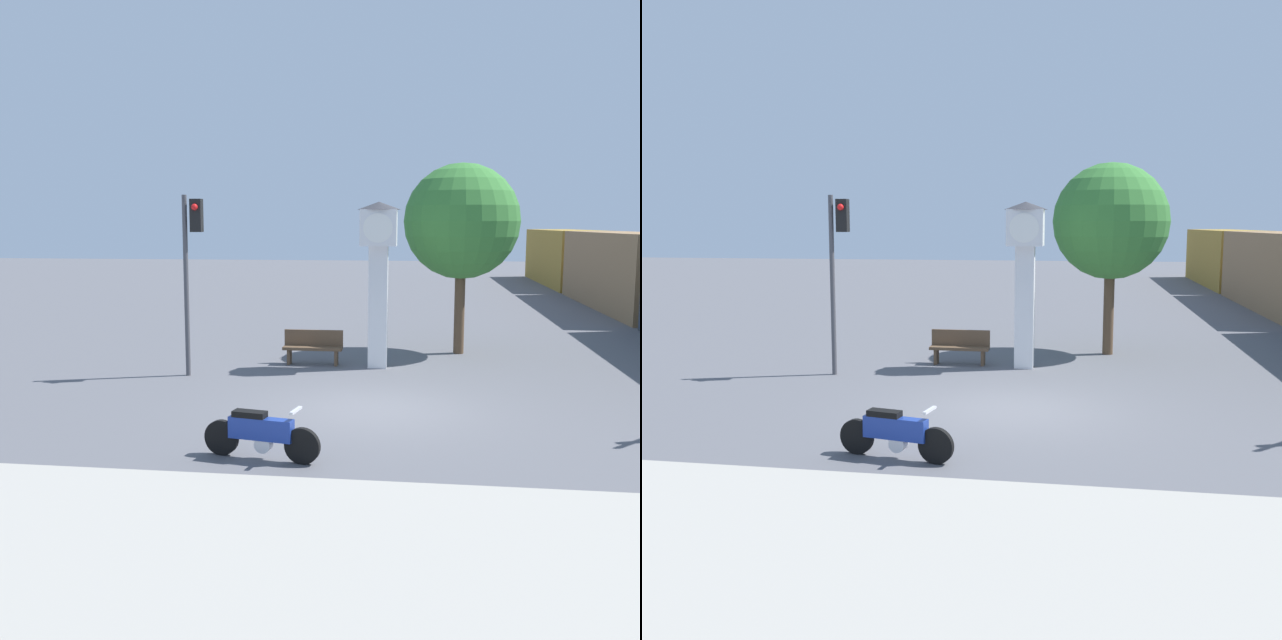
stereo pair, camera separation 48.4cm
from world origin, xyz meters
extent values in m
plane|color=#56565B|center=(0.00, 0.00, 0.00)|extent=(120.00, 120.00, 0.00)
cube|color=#9E998E|center=(0.00, -7.39, 0.05)|extent=(36.00, 6.00, 0.10)
cylinder|color=black|center=(-0.87, -3.52, 0.29)|extent=(0.60, 0.21, 0.59)
cylinder|color=black|center=(-2.25, -3.25, 0.29)|extent=(0.60, 0.21, 0.59)
cube|color=navy|center=(-1.56, -3.39, 0.51)|extent=(1.10, 0.42, 0.35)
cube|color=black|center=(-1.75, -3.35, 0.73)|extent=(0.58, 0.33, 0.10)
cylinder|color=silver|center=(-1.51, -3.40, 0.26)|extent=(0.31, 0.25, 0.27)
cube|color=silver|center=(-0.97, -3.50, 0.86)|extent=(0.14, 0.43, 0.04)
cube|color=white|center=(-0.09, 4.38, 1.60)|extent=(0.49, 0.49, 3.21)
cube|color=white|center=(-0.09, 4.38, 3.67)|extent=(0.93, 0.93, 0.93)
cylinder|color=white|center=(-0.09, 3.90, 3.67)|extent=(0.75, 0.02, 0.75)
cone|color=#333338|center=(-0.09, 4.38, 4.24)|extent=(1.12, 1.12, 0.20)
cube|color=olive|center=(10.19, 19.13, 1.70)|extent=(2.80, 12.71, 3.40)
cube|color=olive|center=(10.19, 32.44, 1.70)|extent=(2.80, 12.71, 3.40)
cylinder|color=#47474C|center=(-4.74, 2.69, 2.24)|extent=(0.12, 0.12, 4.47)
cube|color=black|center=(-4.44, 2.69, 3.97)|extent=(0.28, 0.24, 0.80)
sphere|color=red|center=(-4.44, 2.54, 4.17)|extent=(0.16, 0.16, 0.16)
cylinder|color=brown|center=(2.16, 6.71, 1.26)|extent=(0.30, 0.30, 2.52)
sphere|color=#387A33|center=(2.16, 6.71, 3.85)|extent=(3.31, 3.31, 3.31)
cube|color=brown|center=(-1.84, 4.47, 0.45)|extent=(1.60, 0.44, 0.08)
cube|color=brown|center=(-1.84, 4.66, 0.70)|extent=(1.60, 0.06, 0.44)
cube|color=brown|center=(-2.48, 4.47, 0.21)|extent=(0.08, 0.35, 0.41)
cube|color=brown|center=(-1.20, 4.47, 0.21)|extent=(0.08, 0.35, 0.41)
camera|label=1|loc=(0.84, -14.26, 3.77)|focal=40.00mm
camera|label=2|loc=(1.32, -14.19, 3.77)|focal=40.00mm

